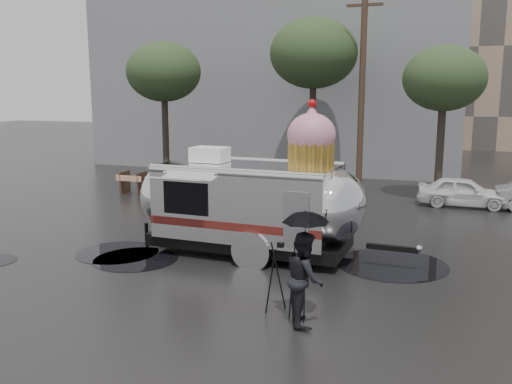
% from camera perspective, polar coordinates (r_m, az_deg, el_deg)
% --- Properties ---
extents(ground, '(120.00, 120.00, 0.00)m').
position_cam_1_polar(ground, '(13.44, -10.05, -9.44)').
color(ground, black).
rests_on(ground, ground).
extents(puddles, '(15.02, 8.61, 0.01)m').
position_cam_1_polar(puddles, '(14.95, -13.26, -7.48)').
color(puddles, black).
rests_on(puddles, ground).
extents(grey_building, '(22.00, 12.00, 13.00)m').
position_cam_1_polar(grey_building, '(36.49, 3.27, 13.53)').
color(grey_building, slate).
rests_on(grey_building, ground).
extents(utility_pole, '(1.60, 0.28, 9.00)m').
position_cam_1_polar(utility_pole, '(25.23, 11.08, 10.46)').
color(utility_pole, '#473323').
rests_on(utility_pole, ground).
extents(tree_left, '(3.64, 3.64, 6.95)m').
position_cam_1_polar(tree_left, '(27.43, -9.69, 12.29)').
color(tree_left, '#382D26').
rests_on(tree_left, ground).
extents(tree_mid, '(4.20, 4.20, 8.03)m').
position_cam_1_polar(tree_mid, '(26.76, 6.09, 14.26)').
color(tree_mid, '#382D26').
rests_on(tree_mid, ground).
extents(tree_right, '(3.36, 3.36, 6.42)m').
position_cam_1_polar(tree_right, '(23.94, 19.20, 11.13)').
color(tree_right, '#382D26').
rests_on(tree_right, ground).
extents(barricade_row, '(4.30, 0.80, 1.00)m').
position_cam_1_polar(barricade_row, '(24.39, -9.85, 0.83)').
color(barricade_row, '#473323').
rests_on(barricade_row, ground).
extents(airstream_trailer, '(8.27, 3.19, 4.45)m').
position_cam_1_polar(airstream_trailer, '(15.27, -0.35, -0.79)').
color(airstream_trailer, silver).
rests_on(airstream_trailer, ground).
extents(person_right, '(0.80, 1.02, 1.87)m').
position_cam_1_polar(person_right, '(10.83, 5.14, -9.02)').
color(person_right, black).
rests_on(person_right, ground).
extents(umbrella_black, '(1.12, 1.12, 2.31)m').
position_cam_1_polar(umbrella_black, '(10.54, 5.22, -3.92)').
color(umbrella_black, black).
rests_on(umbrella_black, ground).
extents(tripod, '(0.57, 0.63, 1.54)m').
position_cam_1_polar(tripod, '(11.28, 2.57, -8.31)').
color(tripod, black).
rests_on(tripod, ground).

